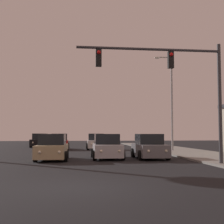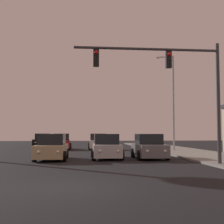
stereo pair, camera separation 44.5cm
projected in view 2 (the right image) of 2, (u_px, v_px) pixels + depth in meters
name	position (u px, v px, depth m)	size (l,w,h in m)	color
ground_plane	(75.00, 187.00, 9.97)	(120.00, 120.00, 0.00)	black
sidewalk_right	(221.00, 158.00, 20.81)	(5.00, 60.00, 0.12)	gray
car_tan	(52.00, 148.00, 20.25)	(2.04, 4.34, 1.68)	tan
car_red	(61.00, 142.00, 33.13)	(2.04, 4.34, 1.68)	maroon
car_black	(43.00, 141.00, 38.50)	(2.04, 4.34, 1.68)	black
car_silver	(106.00, 147.00, 21.22)	(2.04, 4.33, 1.68)	#B7B7BC
car_grey	(149.00, 147.00, 21.23)	(2.04, 4.32, 1.68)	slate
car_white	(98.00, 142.00, 33.59)	(2.04, 4.33, 1.68)	silver
traffic_light_mast	(177.00, 77.00, 16.69)	(7.89, 0.36, 6.50)	#38383D
street_lamp	(172.00, 97.00, 29.50)	(1.74, 0.24, 9.00)	#99999E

